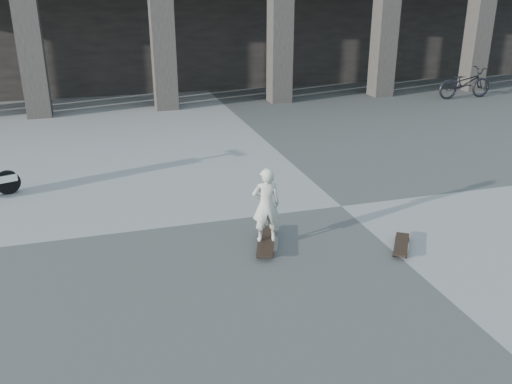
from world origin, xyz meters
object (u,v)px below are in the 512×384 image
object	(u,v)px
longboard	(266,241)
skateboard_spare	(401,245)
child	(266,205)
bicycle	(465,83)

from	to	relation	value
longboard	skateboard_spare	bearing A→B (deg)	-89.08
skateboard_spare	child	bearing A→B (deg)	104.73
child	bicycle	world-z (taller)	child
skateboard_spare	longboard	bearing A→B (deg)	104.73
skateboard_spare	bicycle	bearing A→B (deg)	-6.28
longboard	child	world-z (taller)	child
skateboard_spare	child	distance (m)	2.01
longboard	bicycle	distance (m)	12.60
skateboard_spare	bicycle	xyz separation A→B (m)	(7.61, 8.99, 0.43)
bicycle	skateboard_spare	bearing A→B (deg)	139.54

